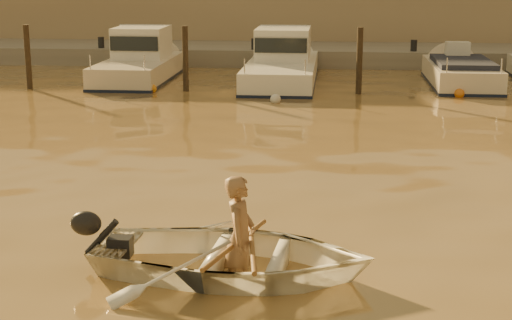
# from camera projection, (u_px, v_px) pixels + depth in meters

# --- Properties ---
(ground_plane) EXTENTS (160.00, 160.00, 0.00)m
(ground_plane) POSITION_uv_depth(u_px,v_px,m) (402.00, 260.00, 10.40)
(ground_plane) COLOR olive
(ground_plane) RESTS_ON ground
(dinghy) EXTENTS (3.74, 2.81, 0.74)m
(dinghy) POSITION_uv_depth(u_px,v_px,m) (232.00, 256.00, 9.86)
(dinghy) COLOR white
(dinghy) RESTS_ON ground_plane
(person) EXTENTS (0.43, 0.61, 1.60)m
(person) POSITION_uv_depth(u_px,v_px,m) (240.00, 238.00, 9.78)
(person) COLOR #8E6847
(person) RESTS_ON dinghy
(outboard_motor) EXTENTS (0.93, 0.47, 0.70)m
(outboard_motor) POSITION_uv_depth(u_px,v_px,m) (119.00, 246.00, 10.11)
(outboard_motor) COLOR black
(outboard_motor) RESTS_ON dinghy
(oar_port) EXTENTS (0.33, 2.09, 0.13)m
(oar_port) POSITION_uv_depth(u_px,v_px,m) (252.00, 244.00, 9.78)
(oar_port) COLOR brown
(oar_port) RESTS_ON dinghy
(oar_starboard) EXTENTS (0.58, 2.05, 0.13)m
(oar_starboard) POSITION_uv_depth(u_px,v_px,m) (236.00, 244.00, 9.81)
(oar_starboard) COLOR brown
(oar_starboard) RESTS_ON dinghy
(moored_boat_1) EXTENTS (2.11, 6.32, 1.75)m
(moored_boat_1) POSITION_uv_depth(u_px,v_px,m) (139.00, 62.00, 26.41)
(moored_boat_1) COLOR beige
(moored_boat_1) RESTS_ON ground_plane
(moored_boat_2) EXTENTS (2.21, 7.44, 1.75)m
(moored_boat_2) POSITION_uv_depth(u_px,v_px,m) (282.00, 63.00, 25.95)
(moored_boat_2) COLOR white
(moored_boat_2) RESTS_ON ground_plane
(moored_boat_3) EXTENTS (1.96, 5.71, 0.95)m
(moored_boat_3) POSITION_uv_depth(u_px,v_px,m) (460.00, 78.00, 25.49)
(moored_boat_3) COLOR beige
(moored_boat_3) RESTS_ON ground_plane
(piling_0) EXTENTS (0.18, 0.18, 2.20)m
(piling_0) POSITION_uv_depth(u_px,v_px,m) (28.00, 60.00, 24.51)
(piling_0) COLOR #2D2319
(piling_0) RESTS_ON ground_plane
(piling_1) EXTENTS (0.18, 0.18, 2.20)m
(piling_1) POSITION_uv_depth(u_px,v_px,m) (185.00, 62.00, 24.03)
(piling_1) COLOR #2D2319
(piling_1) RESTS_ON ground_plane
(piling_2) EXTENTS (0.18, 0.18, 2.20)m
(piling_2) POSITION_uv_depth(u_px,v_px,m) (359.00, 64.00, 23.52)
(piling_2) COLOR #2D2319
(piling_2) RESTS_ON ground_plane
(fender_b) EXTENTS (0.30, 0.30, 0.30)m
(fender_b) POSITION_uv_depth(u_px,v_px,m) (152.00, 89.00, 24.07)
(fender_b) COLOR orange
(fender_b) RESTS_ON ground_plane
(fender_c) EXTENTS (0.30, 0.30, 0.30)m
(fender_c) POSITION_uv_depth(u_px,v_px,m) (275.00, 99.00, 22.22)
(fender_c) COLOR silver
(fender_c) RESTS_ON ground_plane
(fender_d) EXTENTS (0.30, 0.30, 0.30)m
(fender_d) POSITION_uv_depth(u_px,v_px,m) (459.00, 94.00, 23.15)
(fender_d) COLOR orange
(fender_d) RESTS_ON ground_plane
(quay) EXTENTS (52.00, 4.00, 1.00)m
(quay) POSITION_uv_depth(u_px,v_px,m) (358.00, 59.00, 31.12)
(quay) COLOR gray
(quay) RESTS_ON ground_plane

